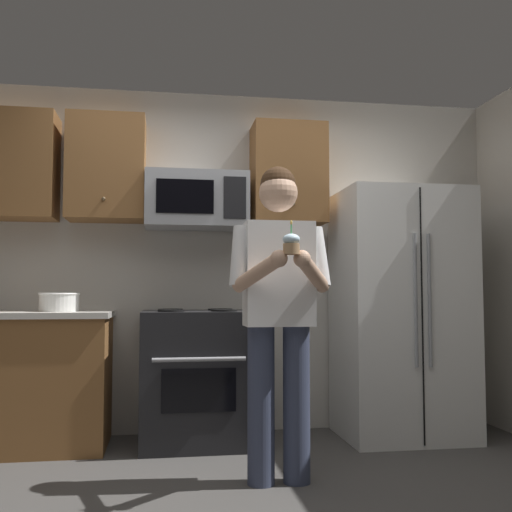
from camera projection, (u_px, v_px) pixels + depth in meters
name	position (u px, v px, depth m)	size (l,w,h in m)	color
wall_back	(213.00, 261.00, 4.59)	(4.40, 0.10, 2.60)	beige
oven_range	(196.00, 377.00, 4.12)	(0.76, 0.70, 0.93)	black
microwave	(196.00, 201.00, 4.32)	(0.74, 0.41, 0.40)	#9EA0A5
refrigerator	(401.00, 313.00, 4.34)	(0.90, 0.75, 1.80)	white
cabinet_row_upper	(117.00, 169.00, 4.30)	(2.78, 0.36, 0.76)	brown
counter_left	(1.00, 380.00, 3.94)	(1.44, 0.66, 0.92)	brown
bowl_large_white	(59.00, 302.00, 4.03)	(0.27, 0.27, 0.13)	white
person	(279.00, 302.00, 3.29)	(0.60, 0.48, 1.76)	#383F59
cupcake	(291.00, 244.00, 2.98)	(0.09, 0.09, 0.17)	#A87F56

